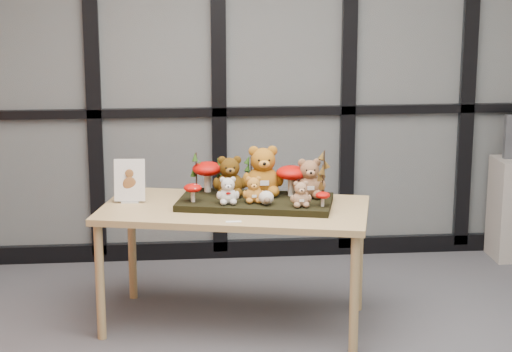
{
  "coord_description": "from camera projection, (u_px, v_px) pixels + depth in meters",
  "views": [
    {
      "loc": [
        -0.78,
        -3.83,
        2.07
      ],
      "look_at": [
        -0.31,
        1.19,
        0.89
      ],
      "focal_mm": 65.0,
      "sensor_mm": 36.0,
      "label": 1
    }
  ],
  "objects": [
    {
      "name": "diorama_tray",
      "position": [
        255.0,
        202.0,
        5.28
      ],
      "size": [
        0.94,
        0.62,
        0.04
      ],
      "primitive_type": "cube",
      "rotation": [
        0.0,
        0.0,
        -0.24
      ],
      "color": "black",
      "rests_on": "display_table"
    },
    {
      "name": "label_card",
      "position": [
        234.0,
        222.0,
        4.95
      ],
      "size": [
        0.08,
        0.03,
        0.0
      ],
      "primitive_type": "cube",
      "color": "white",
      "rests_on": "display_table"
    },
    {
      "name": "plush_cream_hedgehog",
      "position": [
        266.0,
        197.0,
        5.15
      ],
      "size": [
        0.08,
        0.07,
        0.09
      ],
      "primitive_type": null,
      "rotation": [
        0.0,
        0.0,
        -0.24
      ],
      "color": "beige",
      "rests_on": "diorama_tray"
    },
    {
      "name": "mushroom_back_left",
      "position": [
        208.0,
        175.0,
        5.42
      ],
      "size": [
        0.18,
        0.18,
        0.2
      ],
      "primitive_type": null,
      "color": "#AB0A05",
      "rests_on": "diorama_tray"
    },
    {
      "name": "mushroom_front_right",
      "position": [
        323.0,
        198.0,
        5.11
      ],
      "size": [
        0.08,
        0.08,
        0.09
      ],
      "primitive_type": null,
      "color": "#AB0A05",
      "rests_on": "diorama_tray"
    },
    {
      "name": "sign_holder",
      "position": [
        130.0,
        183.0,
        5.33
      ],
      "size": [
        0.18,
        0.07,
        0.25
      ],
      "rotation": [
        0.0,
        0.0,
        -0.06
      ],
      "color": "silver",
      "rests_on": "display_table"
    },
    {
      "name": "mushroom_back_right",
      "position": [
        291.0,
        179.0,
        5.33
      ],
      "size": [
        0.17,
        0.17,
        0.19
      ],
      "primitive_type": null,
      "color": "#AB0A05",
      "rests_on": "diorama_tray"
    },
    {
      "name": "bear_tan_back",
      "position": [
        309.0,
        176.0,
        5.3
      ],
      "size": [
        0.22,
        0.21,
        0.25
      ],
      "primitive_type": null,
      "rotation": [
        0.0,
        0.0,
        -0.24
      ],
      "color": "#8B5E3D",
      "rests_on": "diorama_tray"
    },
    {
      "name": "mushroom_front_left",
      "position": [
        193.0,
        192.0,
        5.21
      ],
      "size": [
        0.1,
        0.1,
        0.11
      ],
      "primitive_type": null,
      "color": "#AB0A05",
      "rests_on": "diorama_tray"
    },
    {
      "name": "bear_white_bow",
      "position": [
        228.0,
        189.0,
        5.16
      ],
      "size": [
        0.15,
        0.14,
        0.17
      ],
      "primitive_type": null,
      "rotation": [
        0.0,
        0.0,
        -0.24
      ],
      "color": "silver",
      "rests_on": "diorama_tray"
    },
    {
      "name": "sprig_green_centre",
      "position": [
        251.0,
        174.0,
        5.42
      ],
      "size": [
        0.05,
        0.05,
        0.21
      ],
      "primitive_type": null,
      "color": "black",
      "rests_on": "diorama_tray"
    },
    {
      "name": "sprig_green_mid_left",
      "position": [
        219.0,
        174.0,
        5.44
      ],
      "size": [
        0.05,
        0.05,
        0.2
      ],
      "primitive_type": null,
      "color": "black",
      "rests_on": "diorama_tray"
    },
    {
      "name": "bear_brown_medium",
      "position": [
        230.0,
        174.0,
        5.33
      ],
      "size": [
        0.23,
        0.22,
        0.26
      ],
      "primitive_type": null,
      "rotation": [
        0.0,
        0.0,
        -0.24
      ],
      "color": "#4A2F0A",
      "rests_on": "diorama_tray"
    },
    {
      "name": "display_table",
      "position": [
        234.0,
        218.0,
        5.26
      ],
      "size": [
        1.64,
        1.08,
        0.7
      ],
      "rotation": [
        0.0,
        0.0,
        -0.24
      ],
      "color": "tan",
      "rests_on": "floor"
    },
    {
      "name": "glass_partition",
      "position": [
        284.0,
        58.0,
        6.33
      ],
      "size": [
        4.9,
        0.06,
        2.78
      ],
      "color": "#2D383F",
      "rests_on": "floor"
    },
    {
      "name": "sprig_dry_mid_right",
      "position": [
        323.0,
        184.0,
        5.18
      ],
      "size": [
        0.05,
        0.05,
        0.22
      ],
      "primitive_type": null,
      "color": "brown",
      "rests_on": "diorama_tray"
    },
    {
      "name": "bear_pooh_yellow",
      "position": [
        263.0,
        168.0,
        5.35
      ],
      "size": [
        0.29,
        0.27,
        0.32
      ],
      "primitive_type": null,
      "rotation": [
        0.0,
        0.0,
        -0.24
      ],
      "color": "#A76516",
      "rests_on": "diorama_tray"
    },
    {
      "name": "bear_small_yellow",
      "position": [
        254.0,
        188.0,
        5.19
      ],
      "size": [
        0.15,
        0.14,
        0.16
      ],
      "primitive_type": null,
      "rotation": [
        0.0,
        0.0,
        -0.24
      ],
      "color": "#C17A29",
      "rests_on": "diorama_tray"
    },
    {
      "name": "room_shell",
      "position": [
        357.0,
        56.0,
        3.88
      ],
      "size": [
        5.0,
        5.0,
        5.0
      ],
      "color": "#BAB9B0",
      "rests_on": "floor"
    },
    {
      "name": "sprig_green_far_left",
      "position": [
        196.0,
        172.0,
        5.41
      ],
      "size": [
        0.05,
        0.05,
        0.24
      ],
      "primitive_type": null,
      "color": "black",
      "rests_on": "diorama_tray"
    },
    {
      "name": "bear_beige_small",
      "position": [
        301.0,
        192.0,
        5.11
      ],
      "size": [
        0.14,
        0.13,
        0.16
      ],
      "primitive_type": null,
      "rotation": [
        0.0,
        0.0,
        -0.24
      ],
      "color": "#A37856",
      "rests_on": "diorama_tray"
    },
    {
      "name": "sprig_dry_far_right",
      "position": [
        324.0,
        174.0,
        5.28
      ],
      "size": [
        0.05,
        0.05,
        0.27
      ],
      "primitive_type": null,
      "color": "brown",
      "rests_on": "diorama_tray"
    }
  ]
}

